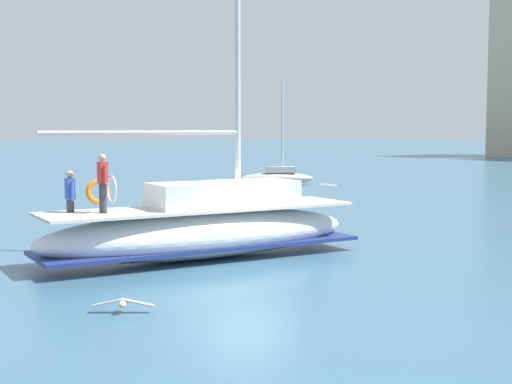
# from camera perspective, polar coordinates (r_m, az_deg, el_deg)

# --- Properties ---
(ground_plane) EXTENTS (400.00, 400.00, 0.00)m
(ground_plane) POSITION_cam_1_polar(r_m,az_deg,el_deg) (20.41, -0.74, -5.43)
(ground_plane) COLOR #38607A
(main_sailboat) EXTENTS (3.77, 9.85, 14.21)m
(main_sailboat) POSITION_cam_1_polar(r_m,az_deg,el_deg) (20.68, -4.17, -2.73)
(main_sailboat) COLOR white
(main_sailboat) RESTS_ON ground
(moored_cutter_left) EXTENTS (3.66, 4.74, 6.96)m
(moored_cutter_left) POSITION_cam_1_polar(r_m,az_deg,el_deg) (47.89, 1.71, 1.23)
(moored_cutter_left) COLOR #B7B2A8
(moored_cutter_left) RESTS_ON ground
(seagull) EXTENTS (0.89, 1.06, 0.18)m
(seagull) POSITION_cam_1_polar(r_m,az_deg,el_deg) (14.89, -10.50, -8.68)
(seagull) COLOR silver
(seagull) RESTS_ON ground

